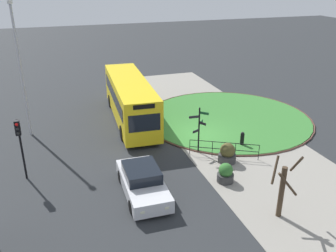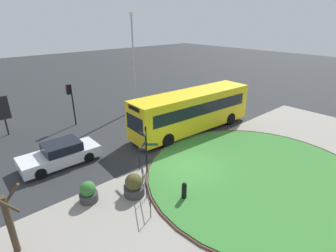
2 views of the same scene
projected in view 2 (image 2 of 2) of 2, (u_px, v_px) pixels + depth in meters
The scene contains 14 objects.
ground at pixel (186, 167), 15.73m from camera, with size 120.00×120.00×0.00m, color #282B2D.
sidewalk_paving at pixel (214, 182), 14.26m from camera, with size 32.00×7.75×0.02m, color gray.
grass_island at pixel (257, 175), 14.82m from camera, with size 12.35×12.35×0.10m, color #387A33.
grass_kerb_ring at pixel (257, 175), 14.82m from camera, with size 12.66×12.66×0.11m, color brown.
signpost_directional at pixel (146, 147), 14.36m from camera, with size 0.94×1.10×2.95m.
bollard_foreground at pixel (184, 191), 12.74m from camera, with size 0.25×0.25×0.95m.
railing_grass_edge at pixel (144, 180), 13.30m from camera, with size 2.02×3.60×1.00m.
bus_yellow at pixel (192, 110), 20.28m from camera, with size 10.54×3.00×3.10m.
car_near_lane at pixel (60, 154), 15.83m from camera, with size 4.61×2.00×1.39m.
traffic_light_near at pixel (70, 96), 20.93m from camera, with size 0.49×0.26×3.43m.
lamppost_tall at pixel (134, 61), 23.80m from camera, with size 0.32×0.32×8.75m.
planter_near_signpost at pixel (88, 193), 12.61m from camera, with size 0.89×0.89×1.07m.
planter_kerbside at pixel (134, 186), 13.03m from camera, with size 1.04×1.04×1.20m.
street_tree_bare at pixel (8, 220), 9.42m from camera, with size 1.27×1.28×3.27m.
Camera 2 is at (-9.86, -9.44, 8.26)m, focal length 28.00 mm.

